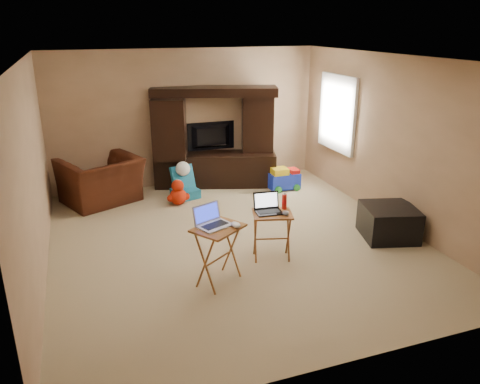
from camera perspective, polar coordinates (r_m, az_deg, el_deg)
name	(u,v)px	position (r m, az deg, el deg)	size (l,w,h in m)	color
floor	(235,240)	(6.69, -0.57, -5.90)	(5.50, 5.50, 0.00)	beige
ceiling	(235,58)	(6.04, -0.66, 15.98)	(5.50, 5.50, 0.00)	silver
wall_back	(187,118)	(8.83, -6.48, 8.92)	(5.00, 5.00, 0.00)	tan
wall_front	(345,241)	(3.91, 12.65, -5.80)	(5.00, 5.00, 0.00)	tan
wall_left	(32,175)	(5.96, -23.99, 1.95)	(5.50, 5.50, 0.00)	tan
wall_right	(392,141)	(7.42, 18.07, 5.97)	(5.50, 5.50, 0.00)	tan
window_pane	(338,113)	(8.63, 11.88, 9.39)	(1.20, 1.20, 0.00)	white
window_frame	(337,113)	(8.62, 11.77, 9.38)	(0.06, 1.14, 1.34)	white
entertainment_center	(215,137)	(8.71, -3.08, 6.66)	(2.25, 0.56, 1.84)	black
television	(212,137)	(8.93, -3.48, 6.73)	(0.94, 0.12, 0.54)	black
recliner	(101,181)	(8.29, -16.56, 1.35)	(1.21, 1.05, 0.78)	#451A0E
child_rocker	(185,183)	(8.26, -6.73, 1.14)	(0.42, 0.48, 0.55)	#196A8B
plush_toy	(178,192)	(7.97, -7.57, -0.01)	(0.40, 0.33, 0.45)	red
push_toy	(284,178)	(8.68, 5.42, 1.69)	(0.57, 0.41, 0.43)	#1C35E1
ottoman	(389,222)	(7.03, 17.67, -3.51)	(0.72, 0.72, 0.46)	black
tray_table_left	(219,255)	(5.53, -2.63, -7.67)	(0.55, 0.44, 0.71)	#AB6329
tray_table_right	(272,236)	(6.09, 3.90, -5.35)	(0.49, 0.39, 0.64)	brown
laptop_left	(215,217)	(5.34, -3.11, -3.04)	(0.37, 0.30, 0.24)	silver
laptop_right	(269,204)	(5.92, 3.57, -1.48)	(0.33, 0.28, 0.24)	black
mouse_left	(236,225)	(5.35, -0.52, -4.02)	(0.09, 0.15, 0.06)	white
mouse_right	(286,213)	(5.90, 5.60, -2.58)	(0.08, 0.13, 0.05)	#3D3D42
water_bottle	(284,202)	(6.07, 5.43, -1.19)	(0.06, 0.06, 0.20)	red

